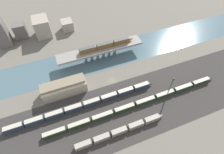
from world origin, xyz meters
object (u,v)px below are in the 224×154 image
object	(u,v)px
train_yard_near	(121,131)
train_on_bridge	(107,45)
warehouse_building	(64,87)
signal_tower	(171,86)
train_yard_mid	(137,104)
train_yard_far	(85,105)

from	to	relation	value
train_yard_near	train_on_bridge	bearing A→B (deg)	77.23
warehouse_building	signal_tower	size ratio (longest dim) A/B	1.78
train_on_bridge	warehouse_building	world-z (taller)	train_on_bridge
train_yard_near	train_yard_mid	bearing A→B (deg)	37.31
train_yard_near	train_yard_mid	xyz separation A→B (m)	(15.86, 12.09, -0.08)
train_on_bridge	train_yard_mid	size ratio (longest dim) A/B	0.37
warehouse_building	signal_tower	world-z (taller)	signal_tower
train_yard_mid	warehouse_building	bearing A→B (deg)	146.02
signal_tower	train_yard_far	bearing A→B (deg)	169.05
train_on_bridge	signal_tower	world-z (taller)	signal_tower
train_on_bridge	train_yard_far	world-z (taller)	train_on_bridge
train_yard_near	signal_tower	xyz separation A→B (m)	(38.29, 12.77, 6.37)
train_on_bridge	warehouse_building	distance (m)	43.40
train_yard_near	train_yard_mid	world-z (taller)	train_yard_near
train_yard_far	signal_tower	size ratio (longest dim) A/B	5.91
train_yard_near	signal_tower	size ratio (longest dim) A/B	3.34
train_on_bridge	signal_tower	bearing A→B (deg)	-62.50
warehouse_building	train_on_bridge	bearing A→B (deg)	30.03
train_yard_near	signal_tower	world-z (taller)	signal_tower
train_yard_mid	signal_tower	xyz separation A→B (m)	(22.43, 0.68, 6.45)
train_on_bridge	signal_tower	xyz separation A→B (m)	(24.66, -47.37, -2.55)
train_yard_near	train_yard_mid	size ratio (longest dim) A/B	0.46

